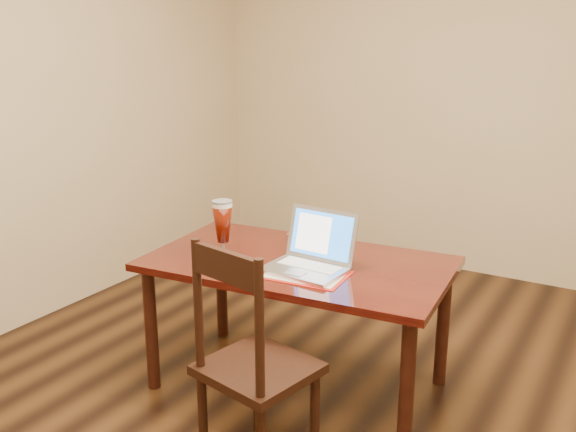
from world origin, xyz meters
The scene contains 3 objects.
room_shell centered at (0.00, 0.00, 1.76)m, with size 4.51×5.01×2.71m.
dining_table centered at (-0.45, 0.40, 0.61)m, with size 1.51×0.93×0.96m.
dining_chair centered at (-0.29, -0.23, 0.46)m, with size 0.49×0.47×0.98m.
Camera 1 is at (1.00, -2.14, 1.73)m, focal length 40.00 mm.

